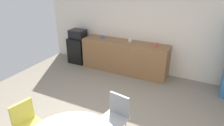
{
  "coord_description": "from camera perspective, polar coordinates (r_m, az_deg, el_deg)",
  "views": [
    {
      "loc": [
        1.82,
        -2.4,
        2.67
      ],
      "look_at": [
        0.08,
        1.08,
        0.95
      ],
      "focal_mm": 32.7,
      "sensor_mm": 36.0,
      "label": 1
    }
  ],
  "objects": [
    {
      "name": "wall_back",
      "position": [
        5.86,
        7.85,
        10.12
      ],
      "size": [
        6.0,
        0.1,
        2.6
      ],
      "primitive_type": "cube",
      "color": "silver",
      "rests_on": "ground_plane"
    },
    {
      "name": "counter_block",
      "position": [
        5.91,
        3.49,
        1.75
      ],
      "size": [
        2.5,
        0.6,
        0.9
      ],
      "primitive_type": "cube",
      "color": "brown",
      "rests_on": "ground_plane"
    },
    {
      "name": "mini_fridge",
      "position": [
        6.67,
        -9.26,
        3.64
      ],
      "size": [
        0.54,
        0.54,
        0.8
      ],
      "primitive_type": "cube",
      "color": "black",
      "rests_on": "ground_plane"
    },
    {
      "name": "microwave",
      "position": [
        6.51,
        -9.56,
        8.03
      ],
      "size": [
        0.48,
        0.38,
        0.26
      ],
      "primitive_type": "cube",
      "color": "black",
      "rests_on": "mini_fridge"
    },
    {
      "name": "chair_gray",
      "position": [
        3.51,
        1.17,
        -13.76
      ],
      "size": [
        0.48,
        0.48,
        0.83
      ],
      "color": "silver",
      "rests_on": "ground_plane"
    },
    {
      "name": "chair_yellow",
      "position": [
        3.62,
        -22.78,
        -14.7
      ],
      "size": [
        0.49,
        0.49,
        0.83
      ],
      "color": "silver",
      "rests_on": "ground_plane"
    },
    {
      "name": "mug_white",
      "position": [
        5.77,
        5.0,
        6.4
      ],
      "size": [
        0.13,
        0.08,
        0.09
      ],
      "color": "white",
      "rests_on": "counter_block"
    },
    {
      "name": "mug_green",
      "position": [
        5.5,
        12.35,
        5.04
      ],
      "size": [
        0.13,
        0.08,
        0.09
      ],
      "color": "#D84C4C",
      "rests_on": "counter_block"
    },
    {
      "name": "mug_red",
      "position": [
        6.06,
        -2.69,
        7.32
      ],
      "size": [
        0.13,
        0.08,
        0.09
      ],
      "color": "#3F66BF",
      "rests_on": "counter_block"
    }
  ]
}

